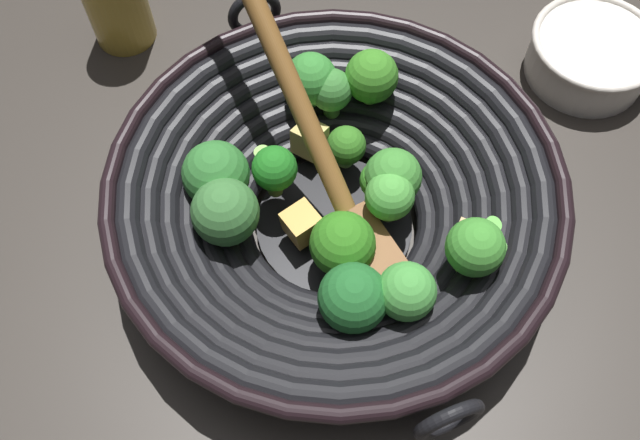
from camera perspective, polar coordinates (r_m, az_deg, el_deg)
The scene contains 3 objects.
ground_plane at distance 0.63m, azimuth 1.20°, elevation -0.64°, with size 4.00×4.00×0.00m, color #332D28.
wok at distance 0.58m, azimuth 1.24°, elevation 1.96°, with size 0.39×0.39×0.24m.
prep_bowl at distance 0.76m, azimuth 22.04°, elevation 12.89°, with size 0.13×0.13×0.05m.
Camera 1 is at (-0.27, -0.10, 0.55)m, focal length 37.66 mm.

